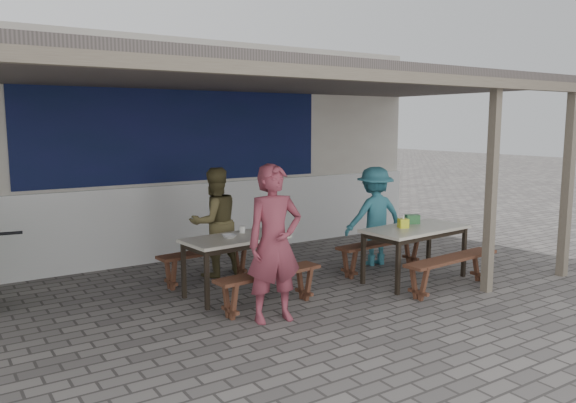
% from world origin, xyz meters
% --- Properties ---
extents(ground, '(60.00, 60.00, 0.00)m').
position_xyz_m(ground, '(0.00, 0.00, 0.00)').
color(ground, slate).
rests_on(ground, ground).
extents(back_wall, '(9.00, 1.28, 3.50)m').
position_xyz_m(back_wall, '(-0.00, 3.58, 1.72)').
color(back_wall, beige).
rests_on(back_wall, ground).
extents(warung_roof, '(9.00, 4.21, 2.81)m').
position_xyz_m(warung_roof, '(0.02, 0.90, 2.71)').
color(warung_roof, '#534A47').
rests_on(warung_roof, ground).
extents(table_left, '(1.35, 0.80, 0.75)m').
position_xyz_m(table_left, '(-0.45, 0.77, 0.67)').
color(table_left, beige).
rests_on(table_left, ground).
extents(bench_left_street, '(1.41, 0.41, 0.45)m').
position_xyz_m(bench_left_street, '(-0.38, 0.06, 0.33)').
color(bench_left_street, brown).
rests_on(bench_left_street, ground).
extents(bench_left_wall, '(1.41, 0.41, 0.45)m').
position_xyz_m(bench_left_wall, '(-0.52, 1.48, 0.33)').
color(bench_left_wall, brown).
rests_on(bench_left_wall, ground).
extents(table_right, '(1.57, 0.85, 0.75)m').
position_xyz_m(table_right, '(1.95, -0.01, 0.67)').
color(table_right, beige).
rests_on(table_right, ground).
extents(bench_right_street, '(1.63, 0.40, 0.45)m').
position_xyz_m(bench_right_street, '(2.00, -0.62, 0.34)').
color(bench_right_street, brown).
rests_on(bench_right_street, ground).
extents(bench_right_wall, '(1.63, 0.40, 0.45)m').
position_xyz_m(bench_right_wall, '(1.90, 0.61, 0.34)').
color(bench_right_wall, brown).
rests_on(bench_right_wall, ground).
extents(patron_street_side, '(0.69, 0.51, 1.74)m').
position_xyz_m(patron_street_side, '(-0.53, -0.30, 0.87)').
color(patron_street_side, brown).
rests_on(patron_street_side, ground).
extents(patron_wall_side, '(0.79, 0.63, 1.56)m').
position_xyz_m(patron_wall_side, '(-0.26, 1.74, 0.78)').
color(patron_wall_side, brown).
rests_on(patron_wall_side, ground).
extents(patron_right_table, '(1.06, 0.72, 1.52)m').
position_xyz_m(patron_right_table, '(2.08, 0.98, 0.76)').
color(patron_right_table, teal).
rests_on(patron_right_table, ground).
extents(tissue_box, '(0.16, 0.16, 0.13)m').
position_xyz_m(tissue_box, '(1.78, 0.06, 0.81)').
color(tissue_box, yellow).
rests_on(tissue_box, table_right).
extents(donation_box, '(0.23, 0.20, 0.13)m').
position_xyz_m(donation_box, '(2.12, 0.23, 0.81)').
color(donation_box, '#33733E').
rests_on(donation_box, table_right).
extents(condiment_jar, '(0.08, 0.08, 0.09)m').
position_xyz_m(condiment_jar, '(-0.24, 0.97, 0.79)').
color(condiment_jar, white).
rests_on(condiment_jar, table_left).
extents(condiment_bowl, '(0.18, 0.18, 0.04)m').
position_xyz_m(condiment_bowl, '(-0.54, 0.76, 0.77)').
color(condiment_bowl, white).
rests_on(condiment_bowl, table_left).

